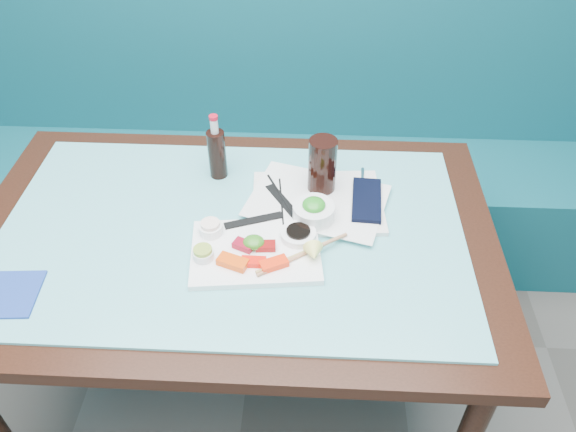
{
  "coord_description": "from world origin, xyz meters",
  "views": [
    {
      "loc": [
        0.2,
        0.38,
        1.77
      ],
      "look_at": [
        0.15,
        1.46,
        0.8
      ],
      "focal_mm": 35.0,
      "sensor_mm": 36.0,
      "label": 1
    }
  ],
  "objects_px": {
    "dining_table": "(234,254)",
    "sashimi_plate": "(256,252)",
    "seaweed_bowl": "(314,212)",
    "serving_tray": "(317,202)",
    "booth_bench": "(262,160)",
    "cola_glass": "(322,165)",
    "cola_bottle_body": "(217,154)",
    "blue_napkin": "(8,294)"
  },
  "relations": [
    {
      "from": "sashimi_plate",
      "to": "blue_napkin",
      "type": "height_order",
      "value": "sashimi_plate"
    },
    {
      "from": "sashimi_plate",
      "to": "seaweed_bowl",
      "type": "bearing_deg",
      "value": 35.35
    },
    {
      "from": "seaweed_bowl",
      "to": "serving_tray",
      "type": "bearing_deg",
      "value": 82.41
    },
    {
      "from": "sashimi_plate",
      "to": "dining_table",
      "type": "bearing_deg",
      "value": 123.96
    },
    {
      "from": "cola_glass",
      "to": "blue_napkin",
      "type": "relative_size",
      "value": 1.12
    },
    {
      "from": "serving_tray",
      "to": "cola_bottle_body",
      "type": "distance_m",
      "value": 0.32
    },
    {
      "from": "serving_tray",
      "to": "sashimi_plate",
      "type": "bearing_deg",
      "value": -131.05
    },
    {
      "from": "cola_bottle_body",
      "to": "cola_glass",
      "type": "bearing_deg",
      "value": -12.16
    },
    {
      "from": "serving_tray",
      "to": "cola_bottle_body",
      "type": "height_order",
      "value": "cola_bottle_body"
    },
    {
      "from": "cola_bottle_body",
      "to": "blue_napkin",
      "type": "distance_m",
      "value": 0.65
    },
    {
      "from": "seaweed_bowl",
      "to": "sashimi_plate",
      "type": "bearing_deg",
      "value": -138.42
    },
    {
      "from": "dining_table",
      "to": "seaweed_bowl",
      "type": "height_order",
      "value": "seaweed_bowl"
    },
    {
      "from": "booth_bench",
      "to": "cola_glass",
      "type": "xyz_separation_m",
      "value": [
        0.23,
        -0.67,
        0.48
      ]
    },
    {
      "from": "dining_table",
      "to": "sashimi_plate",
      "type": "distance_m",
      "value": 0.15
    },
    {
      "from": "booth_bench",
      "to": "sashimi_plate",
      "type": "xyz_separation_m",
      "value": [
        0.07,
        -0.93,
        0.39
      ]
    },
    {
      "from": "dining_table",
      "to": "cola_glass",
      "type": "distance_m",
      "value": 0.34
    },
    {
      "from": "cola_bottle_body",
      "to": "blue_napkin",
      "type": "xyz_separation_m",
      "value": [
        -0.43,
        -0.48,
        -0.07
      ]
    },
    {
      "from": "cola_glass",
      "to": "serving_tray",
      "type": "bearing_deg",
      "value": -100.3
    },
    {
      "from": "booth_bench",
      "to": "sashimi_plate",
      "type": "height_order",
      "value": "booth_bench"
    },
    {
      "from": "booth_bench",
      "to": "seaweed_bowl",
      "type": "distance_m",
      "value": 0.93
    },
    {
      "from": "booth_bench",
      "to": "sashimi_plate",
      "type": "bearing_deg",
      "value": -85.52
    },
    {
      "from": "dining_table",
      "to": "cola_bottle_body",
      "type": "xyz_separation_m",
      "value": [
        -0.07,
        0.24,
        0.16
      ]
    },
    {
      "from": "booth_bench",
      "to": "dining_table",
      "type": "distance_m",
      "value": 0.89
    },
    {
      "from": "seaweed_bowl",
      "to": "booth_bench",
      "type": "bearing_deg",
      "value": 105.06
    },
    {
      "from": "booth_bench",
      "to": "serving_tray",
      "type": "relative_size",
      "value": 8.43
    },
    {
      "from": "dining_table",
      "to": "sashimi_plate",
      "type": "xyz_separation_m",
      "value": [
        0.07,
        -0.09,
        0.1
      ]
    },
    {
      "from": "cola_glass",
      "to": "blue_napkin",
      "type": "xyz_separation_m",
      "value": [
        -0.73,
        -0.42,
        -0.09
      ]
    },
    {
      "from": "blue_napkin",
      "to": "serving_tray",
      "type": "bearing_deg",
      "value": 26.82
    },
    {
      "from": "dining_table",
      "to": "sashimi_plate",
      "type": "height_order",
      "value": "sashimi_plate"
    },
    {
      "from": "dining_table",
      "to": "sashimi_plate",
      "type": "bearing_deg",
      "value": -49.81
    },
    {
      "from": "booth_bench",
      "to": "blue_napkin",
      "type": "height_order",
      "value": "booth_bench"
    },
    {
      "from": "cola_bottle_body",
      "to": "serving_tray",
      "type": "bearing_deg",
      "value": -22.39
    },
    {
      "from": "booth_bench",
      "to": "serving_tray",
      "type": "height_order",
      "value": "booth_bench"
    },
    {
      "from": "cola_glass",
      "to": "cola_bottle_body",
      "type": "bearing_deg",
      "value": 167.84
    },
    {
      "from": "dining_table",
      "to": "cola_glass",
      "type": "height_order",
      "value": "cola_glass"
    },
    {
      "from": "seaweed_bowl",
      "to": "cola_glass",
      "type": "distance_m",
      "value": 0.14
    },
    {
      "from": "sashimi_plate",
      "to": "seaweed_bowl",
      "type": "distance_m",
      "value": 0.19
    },
    {
      "from": "serving_tray",
      "to": "booth_bench",
      "type": "bearing_deg",
      "value": 103.33
    },
    {
      "from": "sashimi_plate",
      "to": "serving_tray",
      "type": "relative_size",
      "value": 0.9
    },
    {
      "from": "sashimi_plate",
      "to": "cola_bottle_body",
      "type": "distance_m",
      "value": 0.36
    },
    {
      "from": "cola_glass",
      "to": "dining_table",
      "type": "bearing_deg",
      "value": -144.04
    },
    {
      "from": "sashimi_plate",
      "to": "cola_glass",
      "type": "bearing_deg",
      "value": 51.42
    }
  ]
}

